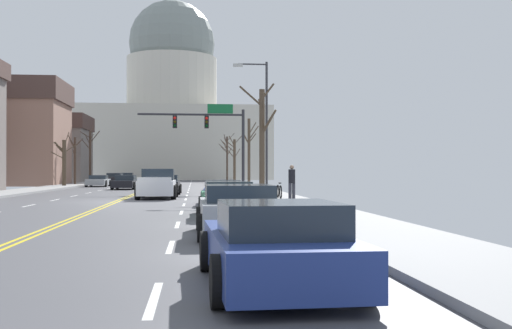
{
  "coord_description": "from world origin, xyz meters",
  "views": [
    {
      "loc": [
        4.01,
        -31.83,
        1.62
      ],
      "look_at": [
        10.68,
        34.58,
        2.23
      ],
      "focal_mm": 42.73,
      "sensor_mm": 36.0,
      "label": 1
    }
  ],
  "objects_px": {
    "sedan_near_04": "(238,211)",
    "pedestrian_00": "(292,180)",
    "sedan_near_02": "(223,193)",
    "sedan_near_00": "(165,185)",
    "bicycle_parked": "(279,191)",
    "sedan_oncoming_00": "(125,183)",
    "sedan_near_03": "(227,199)",
    "sedan_near_05": "(276,247)",
    "sedan_oncoming_02": "(114,179)",
    "sedan_oncoming_03": "(127,178)",
    "pickup_truck_near_01": "(158,185)",
    "signal_gantry": "(213,129)",
    "sedan_oncoming_01": "(98,181)",
    "street_lamp_right": "(262,117)"
  },
  "relations": [
    {
      "from": "street_lamp_right",
      "to": "sedan_oncoming_00",
      "type": "height_order",
      "value": "street_lamp_right"
    },
    {
      "from": "pickup_truck_near_01",
      "to": "sedan_oncoming_02",
      "type": "bearing_deg",
      "value": 101.17
    },
    {
      "from": "sedan_near_02",
      "to": "sedan_near_04",
      "type": "bearing_deg",
      "value": -91.01
    },
    {
      "from": "pickup_truck_near_01",
      "to": "sedan_near_00",
      "type": "bearing_deg",
      "value": 88.71
    },
    {
      "from": "signal_gantry",
      "to": "sedan_oncoming_02",
      "type": "bearing_deg",
      "value": 111.94
    },
    {
      "from": "signal_gantry",
      "to": "pedestrian_00",
      "type": "xyz_separation_m",
      "value": [
        3.51,
        -15.17,
        -3.58
      ]
    },
    {
      "from": "sedan_oncoming_00",
      "to": "sedan_oncoming_01",
      "type": "distance_m",
      "value": 9.52
    },
    {
      "from": "sedan_near_00",
      "to": "sedan_oncoming_03",
      "type": "xyz_separation_m",
      "value": [
        -7.16,
        42.4,
        -0.03
      ]
    },
    {
      "from": "street_lamp_right",
      "to": "sedan_near_02",
      "type": "relative_size",
      "value": 1.81
    },
    {
      "from": "signal_gantry",
      "to": "sedan_oncoming_01",
      "type": "distance_m",
      "value": 19.5
    },
    {
      "from": "sedan_near_04",
      "to": "pedestrian_00",
      "type": "xyz_separation_m",
      "value": [
        3.78,
        15.18,
        0.5
      ]
    },
    {
      "from": "sedan_near_02",
      "to": "sedan_oncoming_00",
      "type": "distance_m",
      "value": 24.78
    },
    {
      "from": "sedan_near_00",
      "to": "sedan_oncoming_01",
      "type": "height_order",
      "value": "sedan_near_00"
    },
    {
      "from": "sedan_near_04",
      "to": "pedestrian_00",
      "type": "distance_m",
      "value": 15.65
    },
    {
      "from": "sedan_near_03",
      "to": "sedan_oncoming_03",
      "type": "xyz_separation_m",
      "value": [
        -10.29,
        62.61,
        -0.01
      ]
    },
    {
      "from": "pedestrian_00",
      "to": "sedan_oncoming_01",
      "type": "bearing_deg",
      "value": 114.85
    },
    {
      "from": "sedan_near_05",
      "to": "sedan_oncoming_02",
      "type": "relative_size",
      "value": 0.97
    },
    {
      "from": "signal_gantry",
      "to": "sedan_near_04",
      "type": "relative_size",
      "value": 1.85
    },
    {
      "from": "sedan_near_04",
      "to": "sedan_near_05",
      "type": "height_order",
      "value": "sedan_near_04"
    },
    {
      "from": "pickup_truck_near_01",
      "to": "sedan_near_04",
      "type": "distance_m",
      "value": 20.68
    },
    {
      "from": "sedan_near_02",
      "to": "sedan_near_05",
      "type": "height_order",
      "value": "sedan_near_05"
    },
    {
      "from": "sedan_near_04",
      "to": "bicycle_parked",
      "type": "height_order",
      "value": "sedan_near_04"
    },
    {
      "from": "pedestrian_00",
      "to": "bicycle_parked",
      "type": "height_order",
      "value": "pedestrian_00"
    },
    {
      "from": "sedan_oncoming_00",
      "to": "pedestrian_00",
      "type": "relative_size",
      "value": 2.48
    },
    {
      "from": "sedan_oncoming_02",
      "to": "sedan_oncoming_03",
      "type": "xyz_separation_m",
      "value": [
        0.15,
        12.19,
        -0.02
      ]
    },
    {
      "from": "sedan_oncoming_02",
      "to": "sedan_oncoming_00",
      "type": "bearing_deg",
      "value": -79.94
    },
    {
      "from": "sedan_near_02",
      "to": "sedan_near_04",
      "type": "xyz_separation_m",
      "value": [
        -0.24,
        -13.52,
        0.06
      ]
    },
    {
      "from": "sedan_near_02",
      "to": "bicycle_parked",
      "type": "height_order",
      "value": "sedan_near_02"
    },
    {
      "from": "sedan_oncoming_01",
      "to": "pedestrian_00",
      "type": "height_order",
      "value": "pedestrian_00"
    },
    {
      "from": "sedan_oncoming_00",
      "to": "sedan_near_03",
      "type": "bearing_deg",
      "value": -77.28
    },
    {
      "from": "sedan_near_04",
      "to": "sedan_oncoming_01",
      "type": "height_order",
      "value": "sedan_near_04"
    },
    {
      "from": "pickup_truck_near_01",
      "to": "sedan_near_02",
      "type": "distance_m",
      "value": 7.72
    },
    {
      "from": "sedan_near_02",
      "to": "sedan_oncoming_03",
      "type": "height_order",
      "value": "sedan_oncoming_03"
    },
    {
      "from": "sedan_near_00",
      "to": "bicycle_parked",
      "type": "xyz_separation_m",
      "value": [
        6.46,
        -9.55,
        -0.12
      ]
    },
    {
      "from": "pedestrian_00",
      "to": "sedan_near_04",
      "type": "bearing_deg",
      "value": -103.98
    },
    {
      "from": "sedan_near_05",
      "to": "bicycle_parked",
      "type": "xyz_separation_m",
      "value": [
        3.34,
        23.6,
        -0.07
      ]
    },
    {
      "from": "signal_gantry",
      "to": "street_lamp_right",
      "type": "xyz_separation_m",
      "value": [
        2.61,
        -9.89,
        0.07
      ]
    },
    {
      "from": "sedan_near_00",
      "to": "sedan_oncoming_02",
      "type": "distance_m",
      "value": 31.08
    },
    {
      "from": "sedan_near_03",
      "to": "sedan_oncoming_03",
      "type": "relative_size",
      "value": 1.01
    },
    {
      "from": "street_lamp_right",
      "to": "pickup_truck_near_01",
      "type": "height_order",
      "value": "street_lamp_right"
    },
    {
      "from": "sedan_near_03",
      "to": "sedan_oncoming_02",
      "type": "distance_m",
      "value": 51.48
    },
    {
      "from": "sedan_oncoming_02",
      "to": "sedan_oncoming_03",
      "type": "bearing_deg",
      "value": 89.3
    },
    {
      "from": "sedan_oncoming_01",
      "to": "sedan_oncoming_02",
      "type": "relative_size",
      "value": 1.02
    },
    {
      "from": "sedan_near_02",
      "to": "pedestrian_00",
      "type": "bearing_deg",
      "value": 25.14
    },
    {
      "from": "sedan_near_03",
      "to": "sedan_oncoming_02",
      "type": "height_order",
      "value": "sedan_oncoming_02"
    },
    {
      "from": "pickup_truck_near_01",
      "to": "sedan_oncoming_03",
      "type": "distance_m",
      "value": 49.03
    },
    {
      "from": "sedan_oncoming_01",
      "to": "sedan_oncoming_02",
      "type": "bearing_deg",
      "value": 89.21
    },
    {
      "from": "bicycle_parked",
      "to": "sedan_oncoming_01",
      "type": "bearing_deg",
      "value": 115.6
    },
    {
      "from": "sedan_near_04",
      "to": "pedestrian_00",
      "type": "relative_size",
      "value": 2.47
    },
    {
      "from": "sedan_near_00",
      "to": "sedan_near_05",
      "type": "bearing_deg",
      "value": -84.62
    }
  ]
}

